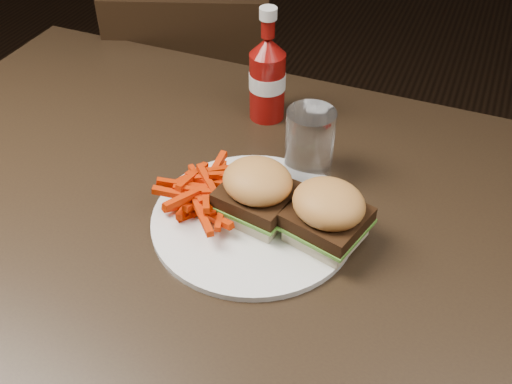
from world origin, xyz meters
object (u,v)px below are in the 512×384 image
at_px(chair_far, 203,118).
at_px(plate, 253,220).
at_px(tumbler, 309,145).
at_px(ketchup_bottle, 267,87).
at_px(dining_table, 219,213).

xyz_separation_m(chair_far, plate, (0.42, -0.64, 0.33)).
distance_m(plate, tumbler, 0.15).
height_order(ketchup_bottle, tumbler, ketchup_bottle).
relative_size(plate, tumbler, 2.50).
distance_m(dining_table, plate, 0.07).
xyz_separation_m(ketchup_bottle, tumbler, (0.12, -0.13, -0.01)).
distance_m(dining_table, ketchup_bottle, 0.26).
bearing_deg(dining_table, ketchup_bottle, 94.51).
distance_m(dining_table, chair_far, 0.77).
xyz_separation_m(dining_table, chair_far, (-0.35, 0.62, -0.30)).
xyz_separation_m(dining_table, ketchup_bottle, (-0.02, 0.25, 0.08)).
distance_m(chair_far, plate, 0.83).
bearing_deg(tumbler, chair_far, 132.19).
height_order(plate, ketchup_bottle, ketchup_bottle).
bearing_deg(dining_table, tumbler, 49.83).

